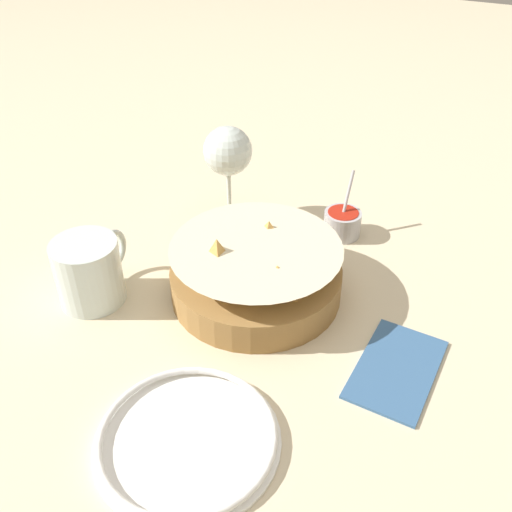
{
  "coord_description": "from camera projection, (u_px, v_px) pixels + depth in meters",
  "views": [
    {
      "loc": [
        -0.52,
        -0.26,
        0.52
      ],
      "look_at": [
        0.03,
        0.01,
        0.07
      ],
      "focal_mm": 40.0,
      "sensor_mm": 36.0,
      "label": 1
    }
  ],
  "objects": [
    {
      "name": "food_basket",
      "position": [
        255.0,
        273.0,
        0.78
      ],
      "size": [
        0.24,
        0.24,
        0.1
      ],
      "color": "olive",
      "rests_on": "ground_plane"
    },
    {
      "name": "napkin",
      "position": [
        397.0,
        368.0,
        0.69
      ],
      "size": [
        0.15,
        0.1,
        0.01
      ],
      "color": "#38608E",
      "rests_on": "ground_plane"
    },
    {
      "name": "beer_mug",
      "position": [
        90.0,
        273.0,
        0.77
      ],
      "size": [
        0.13,
        0.09,
        0.09
      ],
      "color": "silver",
      "rests_on": "ground_plane"
    },
    {
      "name": "ground_plane",
      "position": [
        250.0,
        309.0,
        0.78
      ],
      "size": [
        4.0,
        4.0,
        0.0
      ],
      "primitive_type": "plane",
      "color": "beige"
    },
    {
      "name": "sauce_cup",
      "position": [
        342.0,
        222.0,
        0.91
      ],
      "size": [
        0.07,
        0.06,
        0.1
      ],
      "color": "#B7B7BC",
      "rests_on": "ground_plane"
    },
    {
      "name": "side_plate",
      "position": [
        187.0,
        438.0,
        0.6
      ],
      "size": [
        0.2,
        0.2,
        0.01
      ],
      "color": "white",
      "rests_on": "ground_plane"
    },
    {
      "name": "wine_glass",
      "position": [
        228.0,
        154.0,
        0.89
      ],
      "size": [
        0.08,
        0.08,
        0.16
      ],
      "color": "silver",
      "rests_on": "ground_plane"
    }
  ]
}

